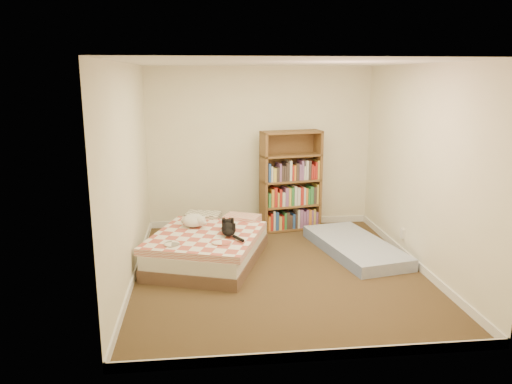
{
  "coord_description": "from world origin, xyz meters",
  "views": [
    {
      "loc": [
        -0.92,
        -5.71,
        2.36
      ],
      "look_at": [
        -0.25,
        0.3,
        0.95
      ],
      "focal_mm": 35.0,
      "sensor_mm": 36.0,
      "label": 1
    }
  ],
  "objects": [
    {
      "name": "bookshelf",
      "position": [
        0.45,
        1.74,
        0.56
      ],
      "size": [
        0.99,
        0.48,
        1.55
      ],
      "rotation": [
        0.0,
        0.0,
        0.19
      ],
      "color": "brown",
      "rests_on": "room"
    },
    {
      "name": "bed",
      "position": [
        -0.85,
        0.46,
        0.21
      ],
      "size": [
        1.7,
        2.02,
        0.46
      ],
      "rotation": [
        0.0,
        0.0,
        -0.33
      ],
      "color": "brown",
      "rests_on": "room"
    },
    {
      "name": "white_dog",
      "position": [
        -1.03,
        0.65,
        0.5
      ],
      "size": [
        0.34,
        0.35,
        0.16
      ],
      "rotation": [
        0.0,
        0.0,
        0.04
      ],
      "color": "silver",
      "rests_on": "bed"
    },
    {
      "name": "floor_mattress",
      "position": [
        1.14,
        0.56,
        0.08
      ],
      "size": [
        1.12,
        1.87,
        0.16
      ],
      "primitive_type": "cube",
      "rotation": [
        0.0,
        0.0,
        0.2
      ],
      "color": "#6C7FB4",
      "rests_on": "room"
    },
    {
      "name": "black_cat",
      "position": [
        -0.6,
        0.3,
        0.48
      ],
      "size": [
        0.21,
        0.67,
        0.15
      ],
      "rotation": [
        0.0,
        0.0,
        0.0
      ],
      "color": "black",
      "rests_on": "bed"
    },
    {
      "name": "room",
      "position": [
        0.0,
        0.0,
        1.2
      ],
      "size": [
        3.51,
        4.01,
        2.51
      ],
      "color": "#40301B",
      "rests_on": "ground"
    }
  ]
}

